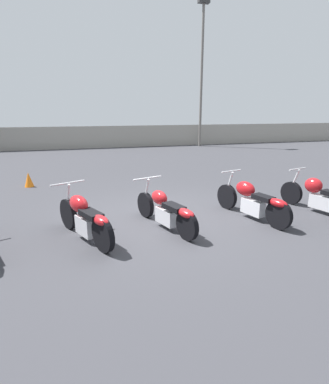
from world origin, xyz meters
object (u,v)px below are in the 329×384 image
(light_pole_left, at_px, (202,65))
(motorcycle_slot_4, at_px, (321,196))
(motorcycle_slot_1, at_px, (85,218))
(motorcycle_slot_2, at_px, (166,210))
(motorcycle_slot_3, at_px, (252,200))
(traffic_cone_far, at_px, (29,180))

(light_pole_left, relative_size, motorcycle_slot_4, 4.27)
(motorcycle_slot_1, relative_size, motorcycle_slot_2, 0.93)
(light_pole_left, bearing_deg, motorcycle_slot_4, -100.63)
(motorcycle_slot_3, xyz_separation_m, traffic_cone_far, (-5.17, 4.45, -0.18))
(motorcycle_slot_1, bearing_deg, light_pole_left, 35.06)
(motorcycle_slot_4, height_order, traffic_cone_far, motorcycle_slot_4)
(motorcycle_slot_3, relative_size, traffic_cone_far, 4.57)
(motorcycle_slot_1, relative_size, traffic_cone_far, 4.09)
(light_pole_left, distance_m, motorcycle_slot_1, 16.25)
(motorcycle_slot_1, distance_m, motorcycle_slot_4, 5.34)
(motorcycle_slot_2, bearing_deg, motorcycle_slot_3, -16.98)
(motorcycle_slot_1, height_order, traffic_cone_far, motorcycle_slot_1)
(motorcycle_slot_4, distance_m, traffic_cone_far, 8.30)
(motorcycle_slot_2, height_order, motorcycle_slot_4, motorcycle_slot_4)
(traffic_cone_far, bearing_deg, motorcycle_slot_2, -54.67)
(motorcycle_slot_3, bearing_deg, light_pole_left, 57.73)
(traffic_cone_far, bearing_deg, motorcycle_slot_1, -71.01)
(motorcycle_slot_3, bearing_deg, motorcycle_slot_1, 168.02)
(motorcycle_slot_4, xyz_separation_m, traffic_cone_far, (-6.92, 4.57, -0.18))
(motorcycle_slot_3, distance_m, motorcycle_slot_4, 1.76)
(motorcycle_slot_4, bearing_deg, light_pole_left, 64.84)
(motorcycle_slot_2, bearing_deg, motorcycle_slot_4, -19.14)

